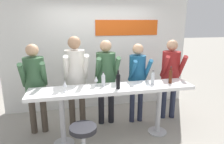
{
  "coord_description": "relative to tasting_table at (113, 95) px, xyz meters",
  "views": [
    {
      "loc": [
        -0.73,
        -3.21,
        2.1
      ],
      "look_at": [
        0.0,
        0.08,
        1.24
      ],
      "focal_mm": 32.0,
      "sensor_mm": 36.0,
      "label": 1
    }
  ],
  "objects": [
    {
      "name": "ground_plane",
      "position": [
        0.0,
        0.0,
        -0.85
      ],
      "size": [
        40.0,
        40.0,
        0.0
      ],
      "primitive_type": "plane",
      "color": "gray"
    },
    {
      "name": "back_wall",
      "position": [
        0.01,
        1.53,
        0.59
      ],
      "size": [
        4.46,
        0.12,
        2.87
      ],
      "color": "silver",
      "rests_on": "ground_plane"
    },
    {
      "name": "tasting_table",
      "position": [
        0.0,
        0.0,
        0.0
      ],
      "size": [
        2.86,
        0.54,
        0.99
      ],
      "color": "white",
      "rests_on": "ground_plane"
    },
    {
      "name": "bar_stool",
      "position": [
        -0.58,
        -0.64,
        -0.41
      ],
      "size": [
        0.41,
        0.41,
        0.66
      ],
      "color": "#B2B2B7",
      "rests_on": "ground_plane"
    },
    {
      "name": "person_far_left",
      "position": [
        -1.35,
        0.51,
        0.22
      ],
      "size": [
        0.45,
        0.55,
        1.72
      ],
      "rotation": [
        0.0,
        0.0,
        0.04
      ],
      "color": "#473D33",
      "rests_on": "ground_plane"
    },
    {
      "name": "person_left",
      "position": [
        -0.61,
        0.53,
        0.3
      ],
      "size": [
        0.46,
        0.58,
        1.84
      ],
      "rotation": [
        0.0,
        0.0,
        0.04
      ],
      "color": "#473D33",
      "rests_on": "ground_plane"
    },
    {
      "name": "person_center_left",
      "position": [
        -0.01,
        0.58,
        0.24
      ],
      "size": [
        0.46,
        0.56,
        1.75
      ],
      "rotation": [
        0.0,
        0.0,
        -0.02
      ],
      "color": "black",
      "rests_on": "ground_plane"
    },
    {
      "name": "person_center",
      "position": [
        0.62,
        0.51,
        0.2
      ],
      "size": [
        0.4,
        0.51,
        1.67
      ],
      "rotation": [
        0.0,
        0.0,
        0.01
      ],
      "color": "#23283D",
      "rests_on": "ground_plane"
    },
    {
      "name": "person_center_right",
      "position": [
        1.37,
        0.52,
        0.23
      ],
      "size": [
        0.5,
        0.61,
        1.73
      ],
      "rotation": [
        0.0,
        0.0,
        -0.18
      ],
      "color": "#23283D",
      "rests_on": "ground_plane"
    },
    {
      "name": "wine_bottle_0",
      "position": [
        1.08,
        -0.01,
        0.28
      ],
      "size": [
        0.06,
        0.06,
        0.31
      ],
      "color": "#4C1E0F",
      "rests_on": "tasting_table"
    },
    {
      "name": "wine_bottle_1",
      "position": [
        0.74,
        -0.0,
        0.26
      ],
      "size": [
        0.07,
        0.07,
        0.26
      ],
      "color": "#B7BCC1",
      "rests_on": "tasting_table"
    },
    {
      "name": "wine_bottle_2",
      "position": [
        0.07,
        -0.1,
        0.29
      ],
      "size": [
        0.07,
        0.07,
        0.32
      ],
      "color": "black",
      "rests_on": "tasting_table"
    },
    {
      "name": "wine_bottle_3",
      "position": [
        -0.15,
        0.09,
        0.26
      ],
      "size": [
        0.07,
        0.07,
        0.26
      ],
      "color": "#B7BCC1",
      "rests_on": "tasting_table"
    },
    {
      "name": "wine_glass_0",
      "position": [
        -0.81,
        -0.05,
        0.27
      ],
      "size": [
        0.07,
        0.07,
        0.18
      ],
      "color": "silver",
      "rests_on": "tasting_table"
    },
    {
      "name": "wine_glass_1",
      "position": [
        -0.27,
        0.13,
        0.27
      ],
      "size": [
        0.07,
        0.07,
        0.18
      ],
      "color": "silver",
      "rests_on": "tasting_table"
    }
  ]
}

